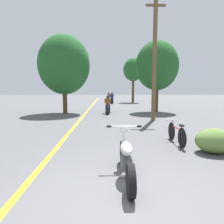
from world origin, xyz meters
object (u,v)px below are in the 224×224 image
at_px(roadside_tree_right_far, 133,70).
at_px(motorcycle_rider_mid, 112,99).
at_px(motorcycle_rider_far, 109,97).
at_px(roadside_tree_right_near, 157,66).
at_px(motorcycle_foreground, 126,158).
at_px(bicycle_parked, 176,134).
at_px(roadside_tree_left, 64,65).
at_px(motorcycle_rider_lead, 108,107).
at_px(utility_pole, 155,57).

bearing_deg(roadside_tree_right_far, motorcycle_rider_mid, -143.52).
height_order(roadside_tree_right_far, motorcycle_rider_far, roadside_tree_right_far).
bearing_deg(roadside_tree_right_far, roadside_tree_right_near, -88.66).
distance_m(motorcycle_foreground, bicycle_parked, 3.15).
bearing_deg(motorcycle_foreground, motorcycle_rider_far, 89.82).
xyz_separation_m(roadside_tree_left, bicycle_parked, (5.36, -8.47, -3.22)).
xyz_separation_m(roadside_tree_right_near, motorcycle_rider_lead, (-3.84, -0.88, -3.09)).
height_order(motorcycle_foreground, motorcycle_rider_lead, motorcycle_rider_lead).
distance_m(roadside_tree_left, motorcycle_rider_lead, 4.40).
bearing_deg(utility_pole, motorcycle_rider_lead, 128.18).
bearing_deg(motorcycle_rider_lead, roadside_tree_right_near, 12.93).
height_order(roadside_tree_right_far, roadside_tree_left, roadside_tree_right_far).
bearing_deg(roadside_tree_left, utility_pole, -30.71).
height_order(roadside_tree_right_near, motorcycle_rider_far, roadside_tree_right_near).
bearing_deg(roadside_tree_right_near, motorcycle_foreground, -106.97).
bearing_deg(roadside_tree_right_far, roadside_tree_left, -118.73).
distance_m(roadside_tree_right_near, motorcycle_rider_far, 17.37).
bearing_deg(motorcycle_rider_far, motorcycle_rider_mid, -87.81).
xyz_separation_m(roadside_tree_right_near, roadside_tree_right_far, (-0.27, 11.52, 0.75)).
xyz_separation_m(roadside_tree_right_far, motorcycle_rider_mid, (-2.94, -2.17, -3.81)).
bearing_deg(motorcycle_foreground, motorcycle_rider_lead, 91.37).
xyz_separation_m(roadside_tree_right_near, bicycle_parked, (-1.65, -9.24, -3.26)).
distance_m(motorcycle_foreground, motorcycle_rider_lead, 10.85).
bearing_deg(roadside_tree_left, motorcycle_rider_far, 78.64).
bearing_deg(motorcycle_rider_far, motorcycle_foreground, -90.18).
distance_m(roadside_tree_right_far, bicycle_parked, 21.20).
distance_m(utility_pole, motorcycle_rider_mid, 14.03).
bearing_deg(roadside_tree_right_near, motorcycle_rider_far, 101.78).
distance_m(utility_pole, roadside_tree_right_near, 4.38).
relative_size(motorcycle_foreground, motorcycle_rider_mid, 1.00).
bearing_deg(motorcycle_rider_lead, bicycle_parked, -75.33).
distance_m(utility_pole, motorcycle_foreground, 8.49).
bearing_deg(roadside_tree_right_near, motorcycle_rider_mid, 108.94).
height_order(utility_pole, roadside_tree_left, utility_pole).
bearing_deg(motorcycle_rider_lead, motorcycle_rider_mid, 86.48).
distance_m(motorcycle_rider_mid, bicycle_parked, 18.66).
xyz_separation_m(roadside_tree_right_far, bicycle_parked, (-1.38, -20.77, -4.01)).
bearing_deg(roadside_tree_right_near, roadside_tree_left, -173.74).
height_order(roadside_tree_left, motorcycle_rider_mid, roadside_tree_left).
height_order(motorcycle_rider_mid, bicycle_parked, motorcycle_rider_mid).
bearing_deg(bicycle_parked, roadside_tree_left, 122.32).
xyz_separation_m(roadside_tree_right_near, roadside_tree_left, (-7.01, -0.77, -0.05)).
bearing_deg(motorcycle_rider_far, roadside_tree_right_near, -78.22).
bearing_deg(roadside_tree_right_near, utility_pole, -106.24).
bearing_deg(motorcycle_rider_far, utility_pole, -83.82).
xyz_separation_m(utility_pole, roadside_tree_right_near, (1.22, 4.20, 0.02)).
xyz_separation_m(utility_pole, motorcycle_foreground, (-2.35, -7.52, -3.16)).
height_order(motorcycle_foreground, bicycle_parked, motorcycle_foreground).
xyz_separation_m(roadside_tree_left, motorcycle_foreground, (3.43, -10.96, -3.14)).
distance_m(motorcycle_rider_lead, motorcycle_rider_mid, 10.25).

